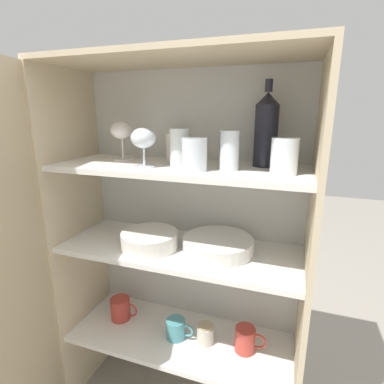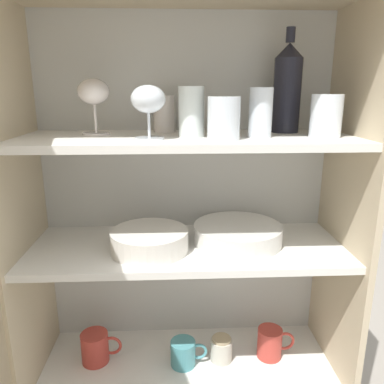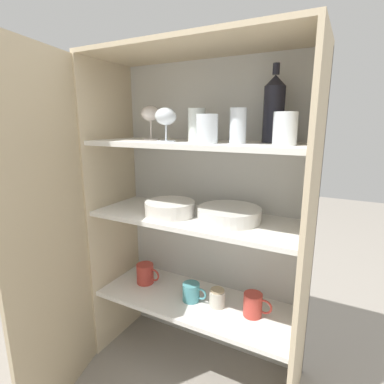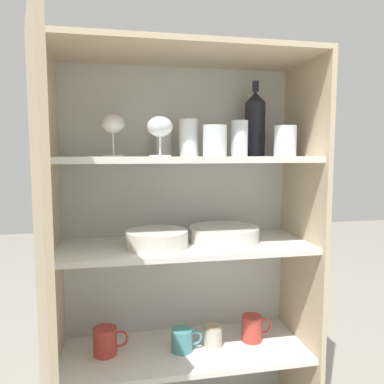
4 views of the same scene
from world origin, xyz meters
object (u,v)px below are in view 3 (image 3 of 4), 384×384
wine_bottle (274,109)px  coffee_mug_primary (253,305)px  storage_jar (217,298)px  mixing_bowl_large (170,207)px  plate_stack_white (229,214)px

wine_bottle → coffee_mug_primary: wine_bottle is taller
storage_jar → mixing_bowl_large: bearing=-170.0°
mixing_bowl_large → coffee_mug_primary: size_ratio=1.79×
mixing_bowl_large → coffee_mug_primary: bearing=7.0°
coffee_mug_primary → wine_bottle: bearing=72.9°
wine_bottle → mixing_bowl_large: size_ratio=1.32×
wine_bottle → plate_stack_white: (-0.14, -0.07, -0.41)m
wine_bottle → storage_jar: size_ratio=3.55×
wine_bottle → coffee_mug_primary: 0.79m
wine_bottle → mixing_bowl_large: (-0.39, -0.11, -0.40)m
wine_bottle → coffee_mug_primary: size_ratio=2.37×
wine_bottle → plate_stack_white: wine_bottle is taller
mixing_bowl_large → storage_jar: 0.45m
wine_bottle → plate_stack_white: bearing=-153.8°
coffee_mug_primary → storage_jar: size_ratio=1.50×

